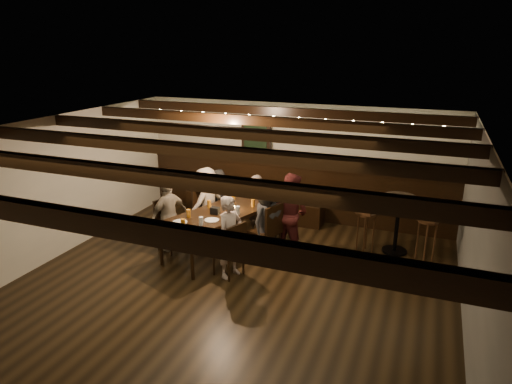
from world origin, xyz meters
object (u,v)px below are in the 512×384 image
at_px(chair_right_near, 266,240).
at_px(person_right_near, 267,220).
at_px(chair_left_near, 208,220).
at_px(chair_left_far, 171,235).
at_px(person_bench_right, 290,213).
at_px(dining_table, 217,216).
at_px(person_bench_left, 218,198).
at_px(person_right_far, 230,237).
at_px(bar_stool_left, 365,231).
at_px(chair_right_far, 229,259).
at_px(person_bench_centre, 257,205).
at_px(person_left_near, 207,202).
at_px(high_top_table, 398,216).
at_px(bar_stool_right, 426,239).
at_px(person_left_far, 169,215).

xyz_separation_m(chair_right_near, person_right_near, (0.03, -0.01, 0.37)).
bearing_deg(chair_left_near, chair_left_far, 0.05).
distance_m(chair_left_near, person_bench_right, 1.73).
bearing_deg(dining_table, person_bench_left, 135.00).
bearing_deg(chair_right_near, person_right_far, -178.12).
bearing_deg(bar_stool_left, person_bench_left, -164.53).
relative_size(chair_right_far, person_bench_right, 0.63).
xyz_separation_m(dining_table, person_bench_centre, (0.35, 0.99, -0.08)).
xyz_separation_m(person_left_near, high_top_table, (3.45, 0.50, 0.02)).
height_order(person_bench_centre, person_bench_right, person_bench_right).
distance_m(chair_left_far, bar_stool_right, 4.39).
height_order(person_left_far, person_right_far, person_right_far).
distance_m(person_bench_right, high_top_table, 1.86).
bearing_deg(person_left_far, person_bench_right, 129.29).
bearing_deg(chair_right_far, chair_right_near, -0.09).
bearing_deg(chair_left_near, bar_stool_right, 114.72).
distance_m(chair_left_near, person_bench_centre, 0.99).
bearing_deg(person_left_near, bar_stool_right, 114.54).
height_order(person_right_far, bar_stool_right, person_right_far).
height_order(dining_table, person_right_near, person_right_near).
bearing_deg(person_left_far, chair_left_far, 90.00).
distance_m(person_right_far, bar_stool_left, 2.48).
distance_m(person_bench_left, person_left_near, 0.48).
distance_m(person_bench_right, person_right_near, 0.48).
distance_m(chair_left_near, person_bench_left, 0.57).
bearing_deg(chair_right_far, chair_left_near, 57.98).
bearing_deg(high_top_table, person_right_near, -153.89).
xyz_separation_m(chair_left_far, high_top_table, (3.73, 1.36, 0.40)).
relative_size(chair_left_far, person_bench_centre, 0.77).
bearing_deg(bar_stool_right, person_bench_right, -150.88).
height_order(chair_left_near, person_right_far, person_right_far).
xyz_separation_m(dining_table, chair_left_far, (-0.83, -0.18, -0.40)).
bearing_deg(person_right_far, chair_left_near, 58.53).
relative_size(dining_table, person_bench_left, 1.85).
bearing_deg(person_right_far, person_left_near, 59.04).
bearing_deg(chair_left_near, person_bench_left, -158.23).
xyz_separation_m(chair_left_near, person_bench_right, (1.68, -0.12, 0.42)).
distance_m(person_right_near, high_top_table, 2.27).
bearing_deg(person_right_near, bar_stool_right, -52.00).
bearing_deg(chair_left_near, chair_right_near, 90.00).
bearing_deg(person_right_near, person_bench_right, -18.43).
bearing_deg(person_left_near, chair_left_far, 1.93).
height_order(person_bench_centre, person_right_near, person_right_near).
bearing_deg(dining_table, chair_left_far, -147.98).
bearing_deg(chair_left_near, high_top_table, 118.02).
bearing_deg(high_top_table, person_left_far, -160.29).
height_order(dining_table, person_right_far, person_right_far).
relative_size(chair_left_near, bar_stool_right, 0.92).
height_order(chair_left_far, chair_right_far, chair_left_far).
height_order(dining_table, bar_stool_left, bar_stool_left).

